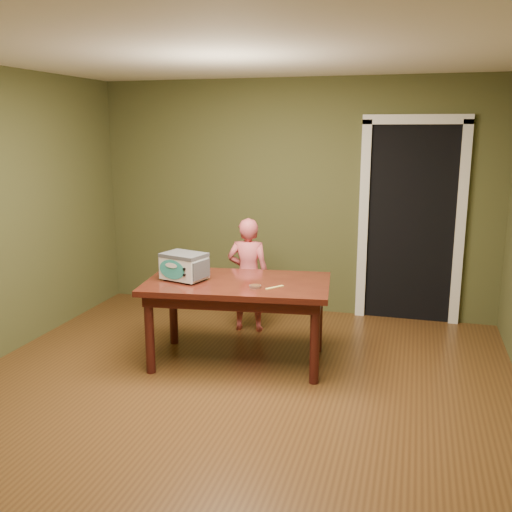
# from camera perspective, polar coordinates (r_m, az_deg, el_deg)

# --- Properties ---
(floor) EXTENTS (5.00, 5.00, 0.00)m
(floor) POSITION_cam_1_polar(r_m,az_deg,el_deg) (4.48, -3.55, -14.69)
(floor) COLOR #583719
(floor) RESTS_ON ground
(room_shell) EXTENTS (4.52, 5.02, 2.61)m
(room_shell) POSITION_cam_1_polar(r_m,az_deg,el_deg) (4.00, -3.88, 7.59)
(room_shell) COLOR #474A27
(room_shell) RESTS_ON ground
(doorway) EXTENTS (1.10, 0.66, 2.25)m
(doorway) POSITION_cam_1_polar(r_m,az_deg,el_deg) (6.61, 15.26, 3.47)
(doorway) COLOR black
(doorway) RESTS_ON ground
(dining_table) EXTENTS (1.70, 1.09, 0.75)m
(dining_table) POSITION_cam_1_polar(r_m,az_deg,el_deg) (5.03, -1.85, -3.63)
(dining_table) COLOR #37120C
(dining_table) RESTS_ON floor
(toy_oven) EXTENTS (0.44, 0.35, 0.24)m
(toy_oven) POSITION_cam_1_polar(r_m,az_deg,el_deg) (5.05, -7.22, -0.95)
(toy_oven) COLOR #4C4F54
(toy_oven) RESTS_ON dining_table
(baking_pan) EXTENTS (0.10, 0.10, 0.02)m
(baking_pan) POSITION_cam_1_polar(r_m,az_deg,el_deg) (4.79, -0.09, -3.04)
(baking_pan) COLOR silver
(baking_pan) RESTS_ON dining_table
(spatula) EXTENTS (0.13, 0.16, 0.01)m
(spatula) POSITION_cam_1_polar(r_m,az_deg,el_deg) (4.79, 1.87, -3.16)
(spatula) COLOR #D9C25E
(spatula) RESTS_ON dining_table
(child) EXTENTS (0.46, 0.33, 1.18)m
(child) POSITION_cam_1_polar(r_m,az_deg,el_deg) (5.85, -0.79, -1.90)
(child) COLOR #D75860
(child) RESTS_ON floor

